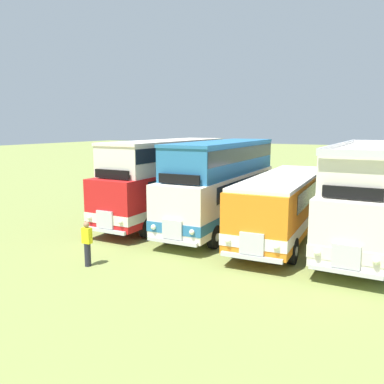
# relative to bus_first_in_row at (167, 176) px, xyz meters

# --- Properties ---
(bus_first_in_row) EXTENTS (2.64, 10.58, 4.49)m
(bus_first_in_row) POSITION_rel_bus_first_in_row_xyz_m (0.00, 0.00, 0.00)
(bus_first_in_row) COLOR red
(bus_first_in_row) RESTS_ON ground
(bus_second_in_row) EXTENTS (2.80, 10.43, 4.49)m
(bus_second_in_row) POSITION_rel_bus_first_in_row_xyz_m (3.43, -0.16, -0.00)
(bus_second_in_row) COLOR silver
(bus_second_in_row) RESTS_ON ground
(bus_third_in_row) EXTENTS (3.00, 10.50, 2.99)m
(bus_third_in_row) POSITION_rel_bus_first_in_row_xyz_m (6.86, -0.62, -0.72)
(bus_third_in_row) COLOR orange
(bus_third_in_row) RESTS_ON ground
(bus_fourth_in_row) EXTENTS (2.65, 11.34, 4.52)m
(bus_fourth_in_row) POSITION_rel_bus_first_in_row_xyz_m (10.30, -0.00, -0.11)
(bus_fourth_in_row) COLOR silver
(bus_fourth_in_row) RESTS_ON ground
(marshal_person) EXTENTS (0.36, 0.24, 1.73)m
(marshal_person) POSITION_rel_bus_first_in_row_xyz_m (1.37, -8.02, -1.58)
(marshal_person) COLOR #23232D
(marshal_person) RESTS_ON ground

